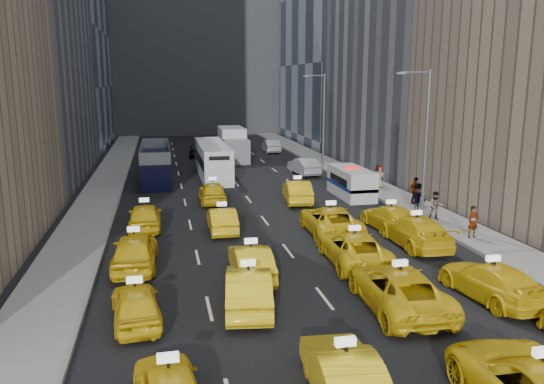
{
  "coord_description": "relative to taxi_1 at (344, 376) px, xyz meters",
  "views": [
    {
      "loc": [
        -6.04,
        -16.56,
        8.34
      ],
      "look_at": [
        0.21,
        12.87,
        2.0
      ],
      "focal_mm": 35.0,
      "sensor_mm": 36.0,
      "label": 1
    }
  ],
  "objects": [
    {
      "name": "taxi_15",
      "position": [
        8.16,
        15.18,
        -0.05
      ],
      "size": [
        2.21,
        4.98,
        1.42
      ],
      "primitive_type": "imported",
      "rotation": [
        0.0,
        0.0,
        3.19
      ],
      "color": "yellow",
      "rests_on": "ground"
    },
    {
      "name": "taxi_17",
      "position": [
        4.76,
        23.04,
        0.02
      ],
      "size": [
        2.24,
        4.9,
        1.56
      ],
      "primitive_type": "imported",
      "rotation": [
        0.0,
        0.0,
        3.01
      ],
      "color": "yellow",
      "rests_on": "ground"
    },
    {
      "name": "misc_car_4",
      "position": [
        8.43,
        49.32,
        0.02
      ],
      "size": [
        1.82,
        4.76,
        1.55
      ],
      "primitive_type": "imported",
      "rotation": [
        0.0,
        0.0,
        3.1
      ],
      "color": "#999CA0",
      "rests_on": "ground"
    },
    {
      "name": "taxi_10",
      "position": [
        4.11,
        10.25,
        -0.01
      ],
      "size": [
        2.78,
        5.48,
        1.49
      ],
      "primitive_type": "imported",
      "rotation": [
        0.0,
        0.0,
        3.08
      ],
      "color": "yellow",
      "rests_on": "ground"
    },
    {
      "name": "taxi_14",
      "position": [
        4.56,
        15.04,
        0.03
      ],
      "size": [
        2.86,
        5.75,
        1.56
      ],
      "primitive_type": "imported",
      "rotation": [
        0.0,
        0.0,
        3.09
      ],
      "color": "yellow",
      "rests_on": "ground"
    },
    {
      "name": "pedestrian_4",
      "position": [
        12.07,
        25.91,
        0.28
      ],
      "size": [
        0.9,
        0.53,
        1.78
      ],
      "primitive_type": "imported",
      "rotation": [
        0.0,
        0.0,
        0.06
      ],
      "color": "gray",
      "rests_on": "sidewalk_east"
    },
    {
      "name": "taxi_16",
      "position": [
        -1.04,
        24.12,
        -0.01
      ],
      "size": [
        1.89,
        4.44,
        1.5
      ],
      "primitive_type": "imported",
      "rotation": [
        0.0,
        0.0,
        3.11
      ],
      "color": "yellow",
      "rests_on": "ground"
    },
    {
      "name": "pedestrian_5",
      "position": [
        12.33,
        26.76,
        0.22
      ],
      "size": [
        1.59,
        0.83,
        1.65
      ],
      "primitive_type": "imported",
      "rotation": [
        0.0,
        0.0,
        -0.27
      ],
      "color": "gray",
      "rests_on": "sidewalk_east"
    },
    {
      "name": "misc_car_0",
      "position": [
        8.18,
        33.81,
        0.02
      ],
      "size": [
        2.05,
        4.81,
        1.54
      ],
      "primitive_type": "imported",
      "rotation": [
        0.0,
        0.0,
        3.23
      ],
      "color": "#AAACB1",
      "rests_on": "ground"
    },
    {
      "name": "city_bus",
      "position": [
        0.02,
        34.69,
        0.68
      ],
      "size": [
        2.61,
        11.32,
        2.91
      ],
      "rotation": [
        0.0,
        0.0,
        -0.02
      ],
      "color": "silver",
      "rests_on": "ground"
    },
    {
      "name": "misc_car_3",
      "position": [
        -0.32,
        47.61,
        0.04
      ],
      "size": [
        2.33,
        4.83,
        1.59
      ],
      "primitive_type": "imported",
      "rotation": [
        0.0,
        0.0,
        3.04
      ],
      "color": "black",
      "rests_on": "ground"
    },
    {
      "name": "taxi_9",
      "position": [
        -0.86,
        9.42,
        -0.04
      ],
      "size": [
        1.57,
        4.37,
        1.43
      ],
      "primitive_type": "imported",
      "rotation": [
        0.0,
        0.0,
        3.13
      ],
      "color": "yellow",
      "rests_on": "ground"
    },
    {
      "name": "curb_east",
      "position": [
        10.61,
        29.64,
        -0.67
      ],
      "size": [
        0.15,
        90.0,
        0.18
      ],
      "primitive_type": "cube",
      "color": "slate",
      "rests_on": "ground"
    },
    {
      "name": "misc_car_2",
      "position": [
        3.41,
        48.8,
        0.08
      ],
      "size": [
        3.1,
        6.04,
        1.68
      ],
      "primitive_type": "imported",
      "rotation": [
        0.0,
        0.0,
        3.28
      ],
      "color": "gray",
      "rests_on": "ground"
    },
    {
      "name": "pedestrian_2",
      "position": [
        11.23,
        17.88,
        0.35
      ],
      "size": [
        1.32,
        0.83,
        1.9
      ],
      "primitive_type": "imported",
      "rotation": [
        0.0,
        0.0,
        0.29
      ],
      "color": "gray",
      "rests_on": "sidewalk_east"
    },
    {
      "name": "curb_west",
      "position": [
        -7.49,
        29.64,
        -0.67
      ],
      "size": [
        0.15,
        90.0,
        0.18
      ],
      "primitive_type": "cube",
      "color": "slate",
      "rests_on": "ground"
    },
    {
      "name": "building_backdrop",
      "position": [
        1.56,
        76.64,
        19.24
      ],
      "size": [
        30.0,
        12.0,
        40.0
      ],
      "primitive_type": "cube",
      "color": "slate",
      "rests_on": "ground"
    },
    {
      "name": "taxi_13",
      "position": [
        -1.24,
        16.82,
        -0.07
      ],
      "size": [
        1.52,
        4.2,
        1.38
      ],
      "primitive_type": "imported",
      "rotation": [
        0.0,
        0.0,
        3.13
      ],
      "color": "yellow",
      "rests_on": "ground"
    },
    {
      "name": "taxi_6",
      "position": [
        3.96,
        5.17,
        0.03
      ],
      "size": [
        2.88,
        5.75,
        1.56
      ],
      "primitive_type": "imported",
      "rotation": [
        0.0,
        0.0,
        3.09
      ],
      "color": "yellow",
      "rests_on": "ground"
    },
    {
      "name": "nypd_van",
      "position": [
        9.06,
        23.97,
        0.26
      ],
      "size": [
        2.56,
        5.43,
        2.25
      ],
      "rotation": [
        0.0,
        0.0,
        -0.1
      ],
      "color": "silver",
      "rests_on": "ground"
    },
    {
      "name": "streetlight_near",
      "position": [
        10.75,
        16.64,
        4.16
      ],
      "size": [
        2.15,
        0.22,
        9.0
      ],
      "color": "#595B60",
      "rests_on": "ground"
    },
    {
      "name": "box_truck",
      "position": [
        3.12,
        43.99,
        0.93
      ],
      "size": [
        3.27,
        7.68,
        3.42
      ],
      "rotation": [
        0.0,
        0.0,
        0.1
      ],
      "color": "silver",
      "rests_on": "ground"
    },
    {
      "name": "pedestrian_1",
      "position": [
        11.5,
        16.14,
        0.26
      ],
      "size": [
        0.95,
        0.75,
        1.72
      ],
      "primitive_type": "imported",
      "rotation": [
        0.0,
        0.0,
        -0.4
      ],
      "color": "gray",
      "rests_on": "sidewalk_east"
    },
    {
      "name": "double_decker",
      "position": [
        -4.89,
        33.52,
        0.74
      ],
      "size": [
        2.44,
        10.41,
        3.02
      ],
      "rotation": [
        0.0,
        0.0,
        -0.01
      ],
      "color": "black",
      "rests_on": "ground"
    },
    {
      "name": "sidewalk_west",
      "position": [
        -8.94,
        29.64,
        -0.68
      ],
      "size": [
        3.0,
        90.0,
        0.15
      ],
      "primitive_type": "cube",
      "color": "gray",
      "rests_on": "ground"
    },
    {
      "name": "misc_car_1",
      "position": [
        -4.95,
        44.48,
        0.08
      ],
      "size": [
        2.79,
        6.03,
        1.67
      ],
      "primitive_type": "imported",
      "rotation": [
        0.0,
        0.0,
        3.14
      ],
      "color": "black",
      "rests_on": "ground"
    },
    {
      "name": "taxi_11",
      "position": [
        8.14,
        12.1,
        0.02
      ],
      "size": [
        2.22,
        5.36,
        1.55
      ],
      "primitive_type": "imported",
      "rotation": [
        0.0,
        0.0,
        3.13
      ],
      "color": "yellow",
      "rests_on": "ground"
    },
    {
      "name": "sidewalk_east",
      "position": [
        12.06,
        29.64,
        -0.68
      ],
      "size": [
        3.0,
        90.0,
        0.15
      ],
      "primitive_type": "cube",
      "color": "gray",
      "rests_on": "ground"
    },
    {
      "name": "taxi_1",
      "position": [
        0.0,
        0.0,
        0.0
      ],
      "size": [
        1.95,
        4.7,
        1.51
      ],
      "primitive_type": "imported",
      "rotation": [
        0.0,
        0.0,
        3.06
      ],
      "color": "yellow",
      "rests_on": "ground"
    },
    {
      "name": "taxi_8",
      "position": [
        -5.79,
        11.65,
        0.06
      ],
      "size": [
        2.09,
        4.84,
        1.63
      ],
      "primitive_type": "imported",
      "rotation": [
        0.0,
        0.0,
        3.11
      ],
      "color": "yellow",
      "rests_on": "ground"
    },
    {
      "name": "pedestrian_3",
      "position": [
        12.23,
        20.26,
        0.31
      ],
      "size": [
        1.18,
        0.82,
        1.84
      ],
      "primitive_type": "imported",
      "rotation": [
        0.0,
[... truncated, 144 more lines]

